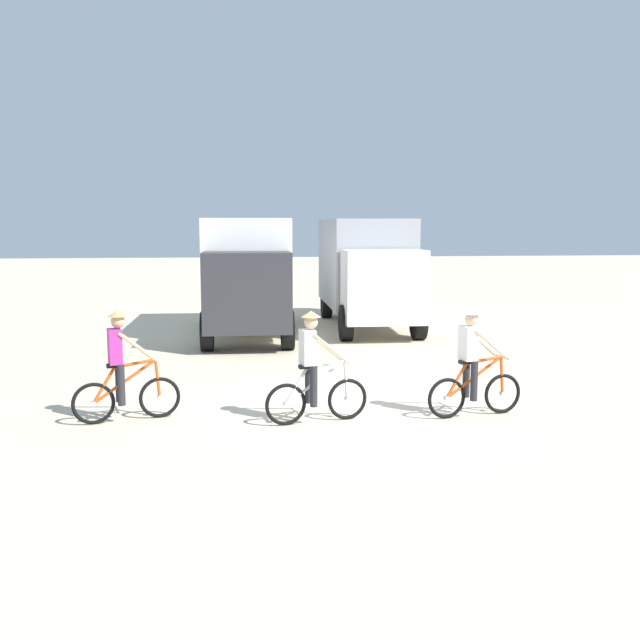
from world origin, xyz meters
TOP-DOWN VIEW (x-y plane):
  - ground_plane at (0.00, 0.00)m, footprint 120.00×120.00m
  - box_truck_white_box at (-1.73, 8.93)m, footprint 2.48×6.79m
  - box_truck_grey_hauler at (2.02, 10.10)m, footprint 2.51×6.80m
  - cyclist_orange_shirt at (-3.91, -0.24)m, footprint 1.68×0.65m
  - cyclist_cowboy_hat at (-0.86, -0.69)m, footprint 1.70×0.58m
  - cyclist_near_camera at (1.80, -0.62)m, footprint 1.71×0.56m

SIDE VIEW (x-z plane):
  - ground_plane at x=0.00m, z-range 0.00..0.00m
  - cyclist_orange_shirt at x=-3.91m, z-range -0.06..1.76m
  - cyclist_cowboy_hat at x=-0.86m, z-range -0.06..1.76m
  - cyclist_near_camera at x=1.80m, z-range -0.06..1.76m
  - box_truck_white_box at x=-1.73m, z-range 0.20..3.55m
  - box_truck_grey_hauler at x=2.02m, z-range 0.20..3.55m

